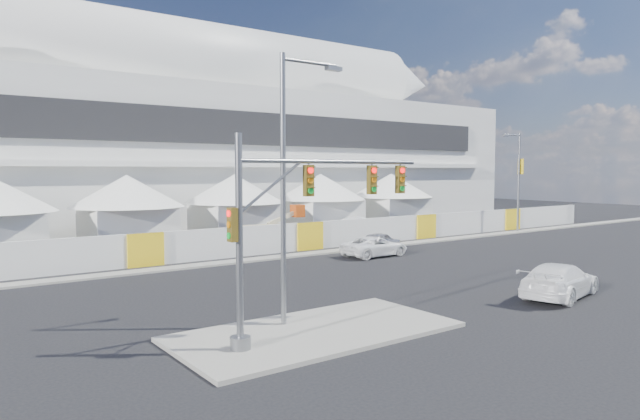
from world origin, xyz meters
TOP-DOWN VIEW (x-y plane):
  - ground at (0.00, 0.00)m, footprint 160.00×160.00m
  - median_island at (-6.00, -3.00)m, footprint 10.00×5.00m
  - far_curb at (20.00, 12.50)m, footprint 80.00×1.20m
  - stadium at (8.71, 41.50)m, footprint 80.00×24.80m
  - tent_row at (0.50, 24.00)m, footprint 53.40×8.40m
  - hoarding_fence at (6.00, 14.50)m, footprint 70.00×0.25m
  - scaffold_tower at (46.00, 36.00)m, footprint 4.40×4.40m
  - sedan_silver at (9.60, 10.89)m, footprint 2.69×4.31m
  - pickup_curb at (7.75, 9.31)m, footprint 2.33×4.83m
  - pickup_near at (6.22, -4.86)m, footprint 3.32×5.74m
  - lot_car_a at (15.06, 19.32)m, footprint 2.40×5.08m
  - lot_car_b at (21.70, 19.27)m, footprint 3.29×4.42m
  - traffic_mast at (-7.43, -3.40)m, footprint 7.84×0.65m
  - streetlight_median at (-6.26, -1.73)m, footprint 2.69×0.27m
  - streetlight_curb at (27.95, 12.50)m, footprint 2.70×0.61m
  - boom_lift at (2.01, 15.50)m, footprint 6.32×1.45m

SIDE VIEW (x-z plane):
  - ground at x=0.00m, z-range 0.00..0.00m
  - far_curb at x=20.00m, z-range 0.00..0.12m
  - median_island at x=-6.00m, z-range 0.00..0.15m
  - pickup_curb at x=7.75m, z-range 0.00..1.33m
  - sedan_silver at x=9.60m, z-range 0.00..1.37m
  - lot_car_b at x=21.70m, z-range 0.00..1.40m
  - pickup_near at x=6.22m, z-range 0.00..1.56m
  - lot_car_a at x=15.06m, z-range 0.00..1.61m
  - boom_lift at x=2.01m, z-range -0.75..2.48m
  - hoarding_fence at x=6.00m, z-range 0.00..2.00m
  - tent_row at x=0.50m, z-range 0.45..5.85m
  - traffic_mast at x=-7.43m, z-range 0.50..7.23m
  - streetlight_curb at x=27.95m, z-range 0.73..9.86m
  - streetlight_median at x=-6.26m, z-range 0.87..10.61m
  - scaffold_tower at x=46.00m, z-range 0.00..12.00m
  - stadium at x=8.71m, z-range -1.54..20.44m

